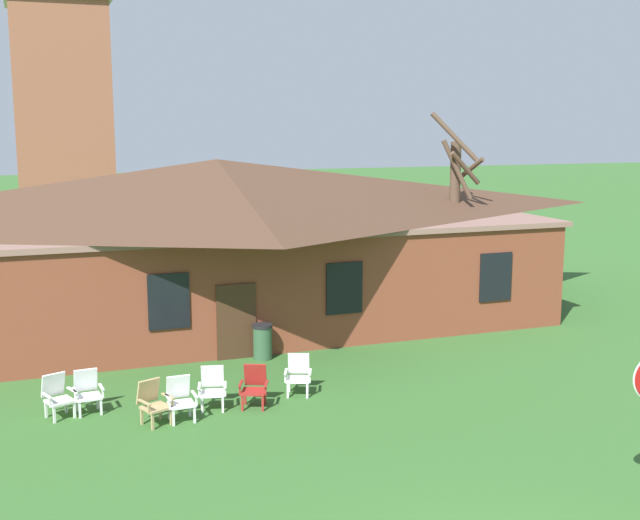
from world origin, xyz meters
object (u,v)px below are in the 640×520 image
object	(u,v)px
lawn_chair_left_end	(153,401)
lawn_chair_by_porch	(57,395)
trash_bin	(263,341)
lawn_chair_near_door	(87,390)
lawn_chair_middle	(180,397)
lawn_chair_far_side	(254,385)
lawn_chair_right_end	(212,387)
lawn_chair_under_eave	(298,373)

from	to	relation	value
lawn_chair_left_end	lawn_chair_by_porch	bearing A→B (deg)	149.43
lawn_chair_by_porch	trash_bin	xyz separation A→B (m)	(5.48, 2.67, -0.00)
lawn_chair_by_porch	lawn_chair_near_door	distance (m)	0.65
lawn_chair_by_porch	lawn_chair_middle	xyz separation A→B (m)	(2.52, -1.11, 0.00)
lawn_chair_left_end	lawn_chair_far_side	size ratio (longest dim) A/B	1.00
lawn_chair_right_end	trash_bin	bearing A→B (deg)	57.18
lawn_chair_under_eave	lawn_chair_by_porch	bearing A→B (deg)	176.16
trash_bin	lawn_chair_by_porch	bearing A→B (deg)	-154.02
lawn_chair_near_door	lawn_chair_right_end	world-z (taller)	same
lawn_chair_right_end	lawn_chair_under_eave	world-z (taller)	same
lawn_chair_under_eave	lawn_chair_far_side	bearing A→B (deg)	-158.47
lawn_chair_under_eave	lawn_chair_right_end	bearing A→B (deg)	-172.85
trash_bin	lawn_chair_left_end	bearing A→B (deg)	-132.98
lawn_chair_near_door	lawn_chair_middle	xyz separation A→B (m)	(1.87, -1.19, 0.00)
lawn_chair_near_door	trash_bin	size ratio (longest dim) A/B	0.98
lawn_chair_near_door	trash_bin	distance (m)	5.48
lawn_chair_left_end	trash_bin	distance (m)	5.21
lawn_chair_near_door	trash_bin	xyz separation A→B (m)	(4.83, 2.59, -0.00)
lawn_chair_middle	lawn_chair_left_end	bearing A→B (deg)	-176.95
lawn_chair_by_porch	lawn_chair_near_door	bearing A→B (deg)	7.09
lawn_chair_by_porch	trash_bin	bearing A→B (deg)	25.98
lawn_chair_left_end	lawn_chair_far_side	bearing A→B (deg)	7.00
lawn_chair_left_end	lawn_chair_near_door	bearing A→B (deg)	136.40
lawn_chair_near_door	lawn_chair_under_eave	xyz separation A→B (m)	(4.85, -0.45, 0.00)
lawn_chair_middle	lawn_chair_under_eave	size ratio (longest dim) A/B	1.00
lawn_chair_middle	lawn_chair_far_side	xyz separation A→B (m)	(1.75, 0.26, 0.00)
lawn_chair_middle	trash_bin	size ratio (longest dim) A/B	0.98
lawn_chair_left_end	lawn_chair_middle	world-z (taller)	same
lawn_chair_left_end	lawn_chair_middle	distance (m)	0.59
lawn_chair_by_porch	lawn_chair_right_end	distance (m)	3.41
lawn_chair_right_end	lawn_chair_near_door	bearing A→B (deg)	165.07
lawn_chair_near_door	lawn_chair_right_end	xyz separation A→B (m)	(2.70, -0.72, 0.00)
lawn_chair_middle	lawn_chair_under_eave	distance (m)	3.07
lawn_chair_left_end	lawn_chair_far_side	world-z (taller)	same
lawn_chair_under_eave	lawn_chair_near_door	bearing A→B (deg)	174.71
lawn_chair_left_end	lawn_chair_right_end	world-z (taller)	same
lawn_chair_near_door	lawn_chair_left_end	xyz separation A→B (m)	(1.28, -1.22, 0.00)
lawn_chair_by_porch	lawn_chair_near_door	size ratio (longest dim) A/B	1.00
lawn_chair_far_side	trash_bin	size ratio (longest dim) A/B	0.98
lawn_chair_under_eave	trash_bin	size ratio (longest dim) A/B	0.98
lawn_chair_left_end	lawn_chair_under_eave	bearing A→B (deg)	12.19
lawn_chair_near_door	lawn_chair_far_side	bearing A→B (deg)	-14.41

